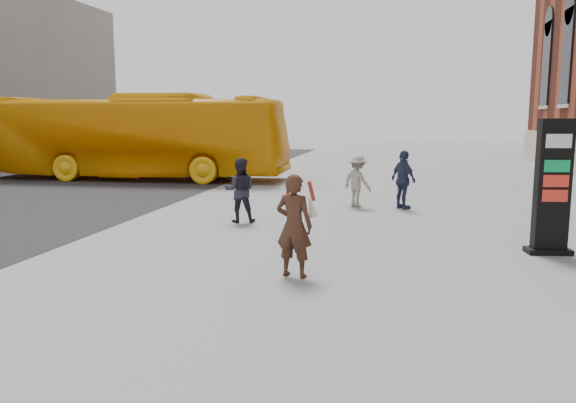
% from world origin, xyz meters
% --- Properties ---
extents(ground, '(100.00, 100.00, 0.00)m').
position_xyz_m(ground, '(0.00, 0.00, 0.00)').
color(ground, '#9E9EA3').
extents(info_pylon, '(0.89, 0.53, 2.63)m').
position_xyz_m(info_pylon, '(4.74, 1.83, 1.31)').
color(info_pylon, black).
rests_on(info_pylon, ground).
extents(woman, '(0.74, 0.70, 1.74)m').
position_xyz_m(woman, '(0.15, -0.73, 0.89)').
color(woman, '#332013').
rests_on(woman, ground).
extents(bus, '(12.97, 3.45, 3.59)m').
position_xyz_m(bus, '(-9.26, 12.45, 1.79)').
color(bus, '#E39D0A').
rests_on(bus, road).
extents(pedestrian_a, '(0.92, 0.79, 1.63)m').
position_xyz_m(pedestrian_a, '(-2.14, 3.82, 0.82)').
color(pedestrian_a, black).
rests_on(pedestrian_a, ground).
extents(pedestrian_b, '(1.13, 1.07, 1.54)m').
position_xyz_m(pedestrian_b, '(0.58, 6.85, 0.77)').
color(pedestrian_b, gray).
rests_on(pedestrian_b, ground).
extents(pedestrian_c, '(0.94, 1.04, 1.70)m').
position_xyz_m(pedestrian_c, '(1.92, 6.73, 0.85)').
color(pedestrian_c, '#2A314C').
rests_on(pedestrian_c, ground).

